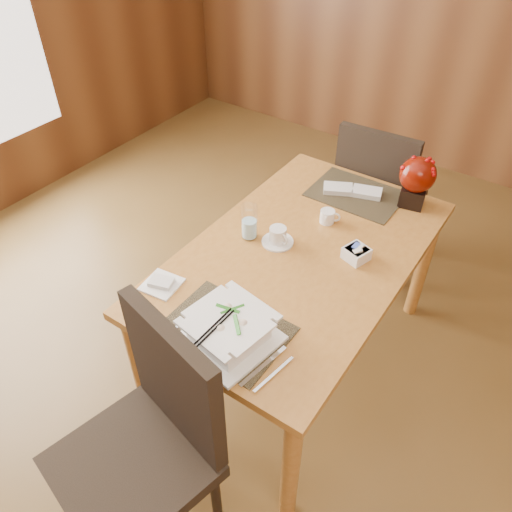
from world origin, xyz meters
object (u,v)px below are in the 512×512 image
Objects in this scene: sugar_caddy at (356,254)px; far_chair at (376,192)px; soup_setting at (229,330)px; dining_table at (300,268)px; creamer_jug at (327,216)px; bread_plate at (162,285)px; water_glass at (249,222)px; coffee_cup at (278,237)px; berry_decor at (417,179)px; near_chair at (150,435)px.

far_chair is at bearing 106.09° from sugar_caddy.
far_chair is (-0.06, 1.49, -0.25)m from soup_setting.
soup_setting reaches higher than dining_table.
soup_setting is 0.35× the size of far_chair.
dining_table is at bearing -107.51° from creamer_jug.
far_chair is (0.35, 1.42, -0.20)m from bread_plate.
water_glass is 1.92× the size of creamer_jug.
creamer_jug is (-0.01, 0.26, 0.13)m from dining_table.
far_chair reaches higher than sugar_caddy.
coffee_cup is 0.29m from creamer_jug.
coffee_cup is at bearing -163.60° from sugar_caddy.
berry_decor is (0.04, 0.53, 0.12)m from sugar_caddy.
far_chair is (-0.24, 0.82, -0.22)m from sugar_caddy.
sugar_caddy is at bearing 16.40° from coffee_cup.
dining_table is 4.26× the size of soup_setting.
dining_table is at bearing -156.39° from sugar_caddy.
berry_decor is 1.30m from bread_plate.
berry_decor is (0.26, 0.63, 0.24)m from dining_table.
near_chair reaches higher than far_chair.
coffee_cup is 0.14m from water_glass.
sugar_caddy is at bearing 16.31° from water_glass.
far_chair reaches higher than creamer_jug.
soup_setting is 1.23m from berry_decor.
soup_setting is at bearing -74.35° from coffee_cup.
soup_setting is at bearing -100.34° from berry_decor.
creamer_jug is 0.35× the size of berry_decor.
near_chair is 1.88m from far_chair.
dining_table is 8.78× the size of water_glass.
near_chair is at bearing -76.02° from water_glass.
near_chair is at bearing -110.59° from creamer_jug.
soup_setting is 3.96× the size of creamer_jug.
bread_plate is (-0.36, -0.51, 0.10)m from dining_table.
creamer_jug is at bearing 102.93° from soup_setting.
bread_plate is (-0.35, -0.77, -0.03)m from creamer_jug.
soup_setting is 0.42m from bread_plate.
sugar_caddy is (0.22, 0.10, 0.13)m from dining_table.
creamer_jug is 1.24m from near_chair.
water_glass is (-0.13, -0.04, 0.05)m from coffee_cup.
coffee_cup is 0.35m from sugar_caddy.
water_glass is 0.49m from bread_plate.
sugar_caddy is at bearing 46.02° from bread_plate.
near_chair is at bearing 86.76° from far_chair.
soup_setting is at bearing -61.71° from water_glass.
far_chair is (0.00, 1.88, -0.03)m from near_chair.
creamer_jug is (0.11, 0.26, -0.00)m from coffee_cup.
creamer_jug reaches higher than bread_plate.
dining_table is 0.97m from near_chair.
dining_table is 5.84× the size of berry_decor.
coffee_cup reaches higher than sugar_caddy.
coffee_cup is (-0.12, -0.00, 0.13)m from dining_table.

